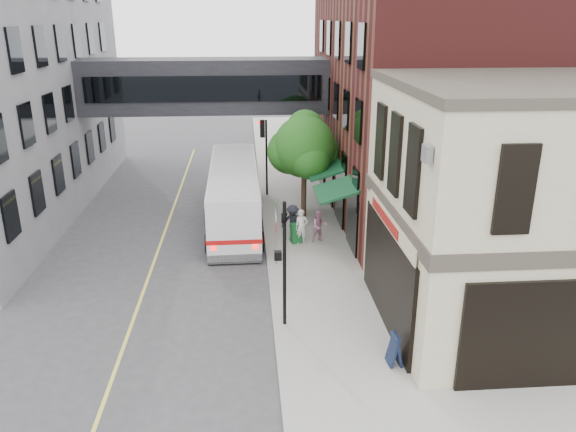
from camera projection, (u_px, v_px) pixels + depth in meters
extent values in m
plane|color=#38383A|center=(277.00, 361.00, 17.79)|extent=(120.00, 120.00, 0.00)
cube|color=gray|center=(298.00, 212.00, 31.04)|extent=(4.00, 60.00, 0.15)
cube|color=tan|center=(538.00, 212.00, 18.93)|extent=(10.00, 8.00, 8.15)
cube|color=#38332B|center=(539.00, 210.00, 18.91)|extent=(10.12, 8.12, 0.50)
cube|color=#38332B|center=(559.00, 84.00, 17.51)|extent=(10.12, 8.12, 0.30)
cube|color=black|center=(387.00, 276.00, 19.32)|extent=(0.14, 6.40, 3.40)
cube|color=black|center=(386.00, 276.00, 19.32)|extent=(0.04, 5.90, 3.00)
cube|color=maroon|center=(384.00, 217.00, 19.22)|extent=(0.03, 3.60, 0.32)
cube|color=#4C1917|center=(445.00, 81.00, 30.22)|extent=(12.00, 18.00, 14.00)
cube|color=#0D3A1C|center=(320.00, 161.00, 29.90)|extent=(1.80, 13.00, 0.40)
cube|color=black|center=(206.00, 86.00, 32.26)|extent=(14.00, 3.00, 3.00)
cube|color=black|center=(204.00, 89.00, 30.81)|extent=(13.00, 0.08, 1.40)
cube|color=black|center=(207.00, 83.00, 33.72)|extent=(13.00, 0.08, 1.40)
cylinder|color=black|center=(285.00, 265.00, 18.88)|extent=(0.12, 0.12, 4.50)
cube|color=black|center=(278.00, 256.00, 18.75)|extent=(0.25, 0.22, 0.30)
imported|color=black|center=(284.00, 213.00, 18.26)|extent=(0.20, 0.16, 1.00)
cylinder|color=black|center=(267.00, 158.00, 32.96)|extent=(0.12, 0.12, 4.50)
cube|color=black|center=(263.00, 152.00, 32.82)|extent=(0.25, 0.22, 0.30)
cube|color=black|center=(262.00, 129.00, 32.35)|extent=(0.28, 0.28, 1.00)
sphere|color=#FF0C05|center=(259.00, 123.00, 32.22)|extent=(0.18, 0.18, 0.18)
cylinder|color=gray|center=(276.00, 232.00, 23.83)|extent=(0.08, 0.08, 3.00)
cube|color=white|center=(276.00, 216.00, 23.59)|extent=(0.03, 0.75, 0.22)
cube|color=#0C591E|center=(276.00, 204.00, 23.40)|extent=(0.03, 0.70, 0.18)
cube|color=#B20C0C|center=(276.00, 227.00, 23.76)|extent=(0.03, 0.30, 0.40)
cylinder|color=#382619|center=(304.00, 191.00, 29.62)|extent=(0.28, 0.28, 2.80)
sphere|color=#164C14|center=(304.00, 147.00, 28.81)|extent=(3.20, 3.20, 3.20)
sphere|color=#164C14|center=(318.00, 152.00, 29.47)|extent=(2.20, 2.20, 2.20)
sphere|color=#164C14|center=(290.00, 151.00, 29.14)|extent=(2.40, 2.40, 2.40)
sphere|color=#164C14|center=(305.00, 129.00, 29.11)|extent=(2.00, 2.00, 2.00)
cube|color=#D8CC4C|center=(160.00, 244.00, 26.81)|extent=(0.12, 40.00, 0.01)
cube|color=silver|center=(234.00, 194.00, 29.14)|extent=(2.54, 11.03, 2.77)
cube|color=black|center=(234.00, 185.00, 28.98)|extent=(2.59, 10.84, 1.00)
cube|color=#B20C0C|center=(234.00, 202.00, 29.30)|extent=(2.59, 11.05, 0.21)
cylinder|color=black|center=(209.00, 244.00, 25.65)|extent=(0.30, 0.96, 0.96)
cylinder|color=black|center=(261.00, 242.00, 25.85)|extent=(0.30, 0.96, 0.96)
cylinder|color=black|center=(214.00, 194.00, 32.82)|extent=(0.30, 0.96, 0.96)
cylinder|color=black|center=(255.00, 192.00, 33.02)|extent=(0.30, 0.96, 0.96)
imported|color=white|center=(301.00, 227.00, 26.25)|extent=(0.63, 0.44, 1.66)
imported|color=#C17D97|center=(320.00, 226.00, 26.50)|extent=(0.87, 0.74, 1.57)
imported|color=black|center=(293.00, 222.00, 26.71)|extent=(1.29, 1.03, 1.74)
cube|color=#135726|center=(296.00, 233.00, 26.49)|extent=(0.56, 0.53, 0.94)
cube|color=#101932|center=(395.00, 349.00, 17.21)|extent=(0.41, 0.59, 1.02)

